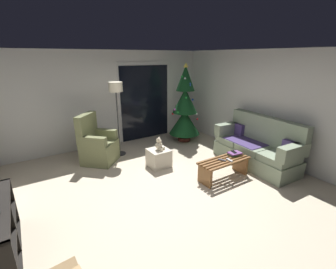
{
  "coord_description": "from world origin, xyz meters",
  "views": [
    {
      "loc": [
        -2.01,
        -3.05,
        2.35
      ],
      "look_at": [
        0.4,
        0.7,
        0.85
      ],
      "focal_mm": 25.04,
      "sensor_mm": 36.0,
      "label": 1
    }
  ],
  "objects_px": {
    "coffee_table": "(224,166)",
    "book_stack": "(235,154)",
    "cell_phone": "(234,152)",
    "armchair": "(97,146)",
    "remote_silver": "(229,160)",
    "couch": "(257,147)",
    "teddy_bear_cream": "(159,145)",
    "floor_lamp": "(116,94)",
    "remote_graphite": "(222,160)",
    "christmas_tree": "(185,108)",
    "ottoman": "(159,158)"
  },
  "relations": [
    {
      "from": "armchair",
      "to": "ottoman",
      "type": "bearing_deg",
      "value": -42.2
    },
    {
      "from": "remote_silver",
      "to": "teddy_bear_cream",
      "type": "height_order",
      "value": "teddy_bear_cream"
    },
    {
      "from": "floor_lamp",
      "to": "cell_phone",
      "type": "bearing_deg",
      "value": -53.59
    },
    {
      "from": "remote_graphite",
      "to": "armchair",
      "type": "distance_m",
      "value": 2.8
    },
    {
      "from": "couch",
      "to": "remote_silver",
      "type": "distance_m",
      "value": 1.07
    },
    {
      "from": "book_stack",
      "to": "floor_lamp",
      "type": "relative_size",
      "value": 0.16
    },
    {
      "from": "christmas_tree",
      "to": "ottoman",
      "type": "distance_m",
      "value": 1.97
    },
    {
      "from": "couch",
      "to": "armchair",
      "type": "bearing_deg",
      "value": 145.51
    },
    {
      "from": "teddy_bear_cream",
      "to": "remote_graphite",
      "type": "bearing_deg",
      "value": -57.4
    },
    {
      "from": "couch",
      "to": "remote_graphite",
      "type": "xyz_separation_m",
      "value": [
        -1.18,
        -0.08,
        0.02
      ]
    },
    {
      "from": "remote_silver",
      "to": "christmas_tree",
      "type": "height_order",
      "value": "christmas_tree"
    },
    {
      "from": "floor_lamp",
      "to": "armchair",
      "type": "bearing_deg",
      "value": -165.93
    },
    {
      "from": "remote_graphite",
      "to": "cell_phone",
      "type": "xyz_separation_m",
      "value": [
        0.4,
        0.07,
        0.06
      ]
    },
    {
      "from": "coffee_table",
      "to": "ottoman",
      "type": "distance_m",
      "value": 1.42
    },
    {
      "from": "coffee_table",
      "to": "remote_graphite",
      "type": "height_order",
      "value": "remote_graphite"
    },
    {
      "from": "cell_phone",
      "to": "armchair",
      "type": "height_order",
      "value": "armchair"
    },
    {
      "from": "floor_lamp",
      "to": "ottoman",
      "type": "xyz_separation_m",
      "value": [
        0.47,
        -1.11,
        -1.31
      ]
    },
    {
      "from": "ottoman",
      "to": "remote_silver",
      "type": "bearing_deg",
      "value": -55.26
    },
    {
      "from": "book_stack",
      "to": "christmas_tree",
      "type": "xyz_separation_m",
      "value": [
        0.32,
        2.17,
        0.52
      ]
    },
    {
      "from": "armchair",
      "to": "cell_phone",
      "type": "bearing_deg",
      "value": -42.89
    },
    {
      "from": "remote_graphite",
      "to": "teddy_bear_cream",
      "type": "xyz_separation_m",
      "value": [
        -0.74,
        1.16,
        0.1
      ]
    },
    {
      "from": "remote_silver",
      "to": "ottoman",
      "type": "height_order",
      "value": "remote_silver"
    },
    {
      "from": "remote_graphite",
      "to": "christmas_tree",
      "type": "distance_m",
      "value": 2.4
    },
    {
      "from": "remote_silver",
      "to": "cell_phone",
      "type": "distance_m",
      "value": 0.33
    },
    {
      "from": "remote_silver",
      "to": "floor_lamp",
      "type": "xyz_separation_m",
      "value": [
        -1.34,
        2.36,
        1.09
      ]
    },
    {
      "from": "coffee_table",
      "to": "remote_silver",
      "type": "bearing_deg",
      "value": -59.84
    },
    {
      "from": "cell_phone",
      "to": "floor_lamp",
      "type": "xyz_separation_m",
      "value": [
        -1.63,
        2.21,
        1.03
      ]
    },
    {
      "from": "remote_graphite",
      "to": "ottoman",
      "type": "bearing_deg",
      "value": 98.17
    },
    {
      "from": "armchair",
      "to": "floor_lamp",
      "type": "xyz_separation_m",
      "value": [
        0.59,
        0.15,
        1.1
      ]
    },
    {
      "from": "remote_graphite",
      "to": "remote_silver",
      "type": "bearing_deg",
      "value": -58.62
    },
    {
      "from": "book_stack",
      "to": "cell_phone",
      "type": "height_order",
      "value": "cell_phone"
    },
    {
      "from": "teddy_bear_cream",
      "to": "ottoman",
      "type": "bearing_deg",
      "value": 125.07
    },
    {
      "from": "couch",
      "to": "teddy_bear_cream",
      "type": "height_order",
      "value": "couch"
    },
    {
      "from": "floor_lamp",
      "to": "teddy_bear_cream",
      "type": "height_order",
      "value": "floor_lamp"
    },
    {
      "from": "ottoman",
      "to": "remote_graphite",
      "type": "bearing_deg",
      "value": -57.38
    },
    {
      "from": "coffee_table",
      "to": "ottoman",
      "type": "height_order",
      "value": "coffee_table"
    },
    {
      "from": "coffee_table",
      "to": "book_stack",
      "type": "distance_m",
      "value": 0.38
    },
    {
      "from": "coffee_table",
      "to": "book_stack",
      "type": "height_order",
      "value": "book_stack"
    },
    {
      "from": "couch",
      "to": "remote_silver",
      "type": "xyz_separation_m",
      "value": [
        -1.06,
        -0.16,
        0.02
      ]
    },
    {
      "from": "teddy_bear_cream",
      "to": "remote_silver",
      "type": "bearing_deg",
      "value": -55.26
    },
    {
      "from": "coffee_table",
      "to": "remote_silver",
      "type": "xyz_separation_m",
      "value": [
        0.05,
        -0.09,
        0.15
      ]
    },
    {
      "from": "remote_silver",
      "to": "teddy_bear_cream",
      "type": "distance_m",
      "value": 1.52
    },
    {
      "from": "remote_silver",
      "to": "ottoman",
      "type": "xyz_separation_m",
      "value": [
        -0.87,
        1.25,
        -0.22
      ]
    },
    {
      "from": "cell_phone",
      "to": "christmas_tree",
      "type": "distance_m",
      "value": 2.22
    },
    {
      "from": "remote_graphite",
      "to": "book_stack",
      "type": "bearing_deg",
      "value": -16.99
    },
    {
      "from": "remote_silver",
      "to": "book_stack",
      "type": "height_order",
      "value": "book_stack"
    },
    {
      "from": "couch",
      "to": "ottoman",
      "type": "xyz_separation_m",
      "value": [
        -1.93,
        1.09,
        -0.2
      ]
    },
    {
      "from": "book_stack",
      "to": "christmas_tree",
      "type": "relative_size",
      "value": 0.13
    },
    {
      "from": "coffee_table",
      "to": "cell_phone",
      "type": "bearing_deg",
      "value": 11.48
    },
    {
      "from": "couch",
      "to": "remote_graphite",
      "type": "distance_m",
      "value": 1.18
    }
  ]
}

